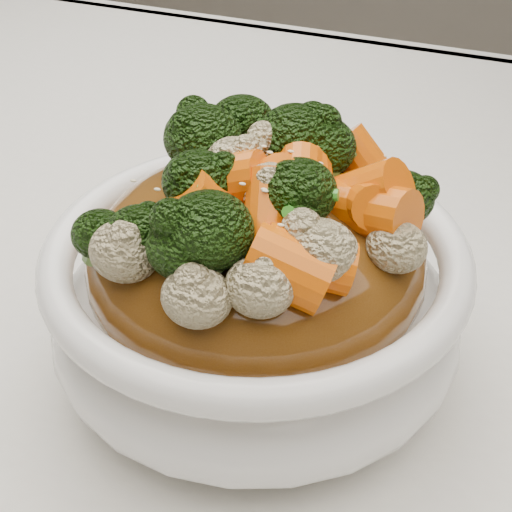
% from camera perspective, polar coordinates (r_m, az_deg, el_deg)
% --- Properties ---
extents(tablecloth, '(1.20, 0.80, 0.04)m').
position_cam_1_polar(tablecloth, '(0.46, -3.73, -3.89)').
color(tablecloth, white).
rests_on(tablecloth, dining_table).
extents(bowl, '(0.24, 0.24, 0.07)m').
position_cam_1_polar(bowl, '(0.37, -0.00, -3.63)').
color(bowl, white).
rests_on(bowl, tablecloth).
extents(sauce_base, '(0.19, 0.19, 0.08)m').
position_cam_1_polar(sauce_base, '(0.35, 0.00, -0.35)').
color(sauce_base, '#5F3610').
rests_on(sauce_base, bowl).
extents(carrots, '(0.19, 0.19, 0.04)m').
position_cam_1_polar(carrots, '(0.32, 0.00, 7.58)').
color(carrots, '#EA6107').
rests_on(carrots, sauce_base).
extents(broccoli, '(0.19, 0.19, 0.04)m').
position_cam_1_polar(broccoli, '(0.32, 0.00, 7.44)').
color(broccoli, black).
rests_on(broccoli, sauce_base).
extents(cauliflower, '(0.19, 0.19, 0.03)m').
position_cam_1_polar(cauliflower, '(0.32, 0.00, 7.16)').
color(cauliflower, '#CBBB8A').
rests_on(cauliflower, sauce_base).
extents(scallions, '(0.14, 0.14, 0.02)m').
position_cam_1_polar(scallions, '(0.32, 0.00, 7.72)').
color(scallions, green).
rests_on(scallions, sauce_base).
extents(sesame_seeds, '(0.17, 0.17, 0.01)m').
position_cam_1_polar(sesame_seeds, '(0.32, -0.00, 7.72)').
color(sesame_seeds, beige).
rests_on(sesame_seeds, sauce_base).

